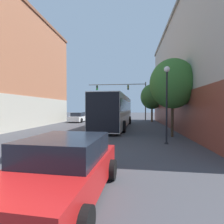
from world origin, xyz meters
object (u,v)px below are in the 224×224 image
object	(u,v)px
traffic_signal_gantry	(127,92)
street_tree_far	(152,97)
bus	(115,110)
parked_car_left_near	(88,116)
street_lamp	(167,98)
hatchback_foreground	(62,169)
parked_car_left_mid	(79,117)
street_tree_near	(173,84)

from	to	relation	value
traffic_signal_gantry	street_tree_far	bearing A→B (deg)	-37.26
bus	parked_car_left_near	size ratio (longest dim) A/B	2.98
bus	street_lamp	xyz separation A→B (m)	(3.74, -8.17, 0.79)
traffic_signal_gantry	street_lamp	world-z (taller)	traffic_signal_gantry
hatchback_foreground	street_tree_far	xyz separation A→B (m)	(4.41, 22.70, 3.08)
parked_car_left_near	street_lamp	bearing A→B (deg)	-151.28
bus	hatchback_foreground	world-z (taller)	bus
parked_car_left_near	parked_car_left_mid	size ratio (longest dim) A/B	0.92
street_lamp	hatchback_foreground	bearing A→B (deg)	-118.80
parked_car_left_near	street_tree_near	size ratio (longest dim) A/B	0.77
street_lamp	street_tree_far	size ratio (longest dim) A/B	0.78
street_lamp	street_tree_near	size ratio (longest dim) A/B	0.80
parked_car_left_mid	street_lamp	xyz separation A→B (m)	(9.77, -14.75, 1.95)
street_tree_near	street_tree_far	size ratio (longest dim) A/B	0.98
bus	street_lamp	size ratio (longest dim) A/B	2.87
bus	street_tree_near	bearing A→B (deg)	-137.78
bus	street_tree_near	xyz separation A→B (m)	(4.62, -5.58, 1.91)
hatchback_foreground	street_tree_near	bearing A→B (deg)	-22.94
street_lamp	parked_car_left_near	bearing A→B (deg)	115.31
hatchback_foreground	street_tree_near	xyz separation A→B (m)	(4.35, 8.91, 3.10)
traffic_signal_gantry	street_tree_near	distance (m)	17.04
hatchback_foreground	parked_car_left_mid	distance (m)	21.99
bus	parked_car_left_mid	world-z (taller)	bus
street_lamp	street_tree_near	bearing A→B (deg)	71.38
street_tree_far	street_lamp	bearing A→B (deg)	-93.25
bus	parked_car_left_near	bearing A→B (deg)	28.36
traffic_signal_gantry	parked_car_left_mid	bearing A→B (deg)	-147.43
hatchback_foreground	street_tree_near	distance (m)	10.39
bus	hatchback_foreground	bearing A→B (deg)	-176.31
parked_car_left_mid	hatchback_foreground	bearing A→B (deg)	-161.01
street_tree_near	street_tree_far	world-z (taller)	street_tree_far
street_lamp	traffic_signal_gantry	bearing A→B (deg)	98.28
parked_car_left_mid	traffic_signal_gantry	world-z (taller)	traffic_signal_gantry
parked_car_left_mid	traffic_signal_gantry	size ratio (longest dim) A/B	0.47
street_tree_near	street_tree_far	xyz separation A→B (m)	(0.06, 13.78, -0.02)
bus	street_tree_near	size ratio (longest dim) A/B	2.29
parked_car_left_near	parked_car_left_mid	xyz separation A→B (m)	(0.32, -6.60, 0.03)
parked_car_left_mid	parked_car_left_near	bearing A→B (deg)	5.18
street_lamp	street_tree_far	bearing A→B (deg)	86.75
bus	traffic_signal_gantry	bearing A→B (deg)	-2.29
hatchback_foreground	traffic_signal_gantry	bearing A→B (deg)	1.54
parked_car_left_near	street_tree_far	size ratio (longest dim) A/B	0.76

